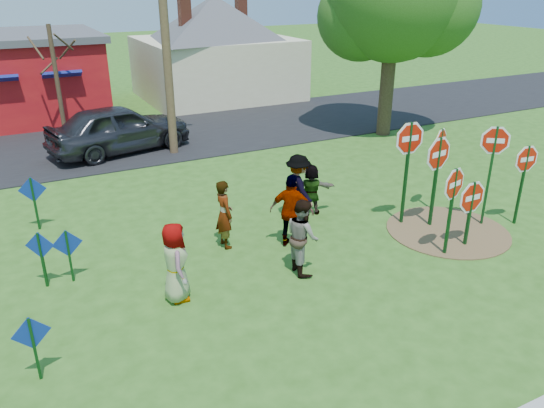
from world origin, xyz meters
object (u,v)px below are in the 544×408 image
at_px(person_b, 224,214).
at_px(person_a, 175,262).
at_px(stop_sign_b, 409,148).
at_px(stop_sign_a, 453,192).
at_px(leafy_tree, 397,0).
at_px(suv, 119,128).
at_px(utility_pole, 163,6).
at_px(stop_sign_c, 493,153).
at_px(stop_sign_d, 440,149).

bearing_deg(person_b, person_a, 133.56).
distance_m(stop_sign_b, person_a, 6.81).
height_order(stop_sign_a, leafy_tree, leafy_tree).
relative_size(stop_sign_b, suv, 0.56).
xyz_separation_m(person_b, utility_pole, (1.18, 8.03, 4.44)).
distance_m(person_b, leafy_tree, 12.95).
height_order(stop_sign_a, person_a, stop_sign_a).
relative_size(stop_sign_b, leafy_tree, 0.36).
bearing_deg(stop_sign_c, stop_sign_b, -174.11).
bearing_deg(stop_sign_a, leafy_tree, 45.61).
xyz_separation_m(stop_sign_c, stop_sign_d, (-0.49, 1.38, -0.19)).
relative_size(stop_sign_d, suv, 0.48).
bearing_deg(stop_sign_d, stop_sign_c, -94.88).
height_order(stop_sign_a, utility_pole, utility_pole).
bearing_deg(utility_pole, stop_sign_c, -61.04).
xyz_separation_m(stop_sign_b, suv, (-5.41, 10.03, -1.21)).
xyz_separation_m(stop_sign_c, utility_pole, (-5.56, 10.05, 3.28)).
height_order(person_b, suv, suv).
bearing_deg(suv, person_b, 171.05).
distance_m(stop_sign_a, stop_sign_b, 1.98).
bearing_deg(leafy_tree, person_b, -147.34).
bearing_deg(utility_pole, person_a, -107.00).
height_order(utility_pole, leafy_tree, utility_pole).
height_order(stop_sign_b, stop_sign_c, stop_sign_b).
xyz_separation_m(stop_sign_b, stop_sign_d, (1.42, 0.32, -0.32)).
bearing_deg(person_a, person_b, -39.36).
distance_m(stop_sign_b, stop_sign_d, 1.49).
bearing_deg(suv, stop_sign_b, -164.25).
xyz_separation_m(stop_sign_b, person_b, (-4.83, 0.95, -1.29)).
height_order(person_a, leafy_tree, leafy_tree).
bearing_deg(suv, leafy_tree, -115.86).
bearing_deg(stop_sign_b, utility_pole, 114.78).
distance_m(utility_pole, leafy_tree, 9.14).
bearing_deg(stop_sign_b, stop_sign_a, -93.96).
bearing_deg(stop_sign_a, suv, 99.94).
distance_m(stop_sign_c, person_a, 8.64).
distance_m(person_a, suv, 10.91).
relative_size(stop_sign_c, stop_sign_d, 1.13).
distance_m(stop_sign_d, person_b, 6.36).
bearing_deg(stop_sign_b, leafy_tree, 57.04).
height_order(stop_sign_c, stop_sign_d, stop_sign_c).
height_order(stop_sign_b, suv, stop_sign_b).
bearing_deg(utility_pole, stop_sign_b, -67.88).
height_order(suv, leafy_tree, leafy_tree).
relative_size(stop_sign_c, person_a, 1.67).
distance_m(person_a, leafy_tree, 15.30).
relative_size(suv, leafy_tree, 0.63).
height_order(stop_sign_d, person_b, stop_sign_d).
bearing_deg(stop_sign_d, person_a, 163.47).
xyz_separation_m(stop_sign_b, utility_pole, (-3.65, 8.98, 3.15)).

